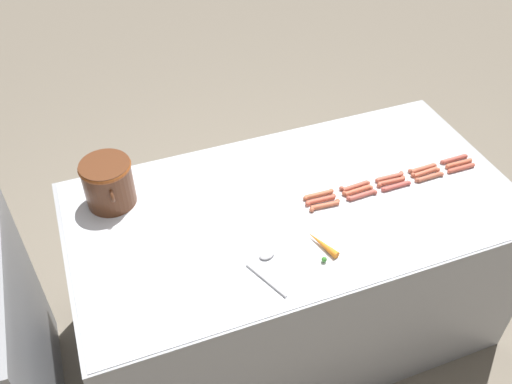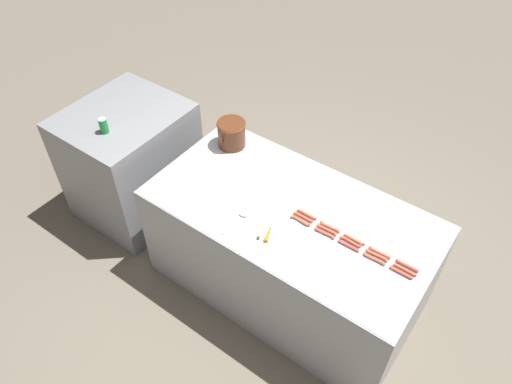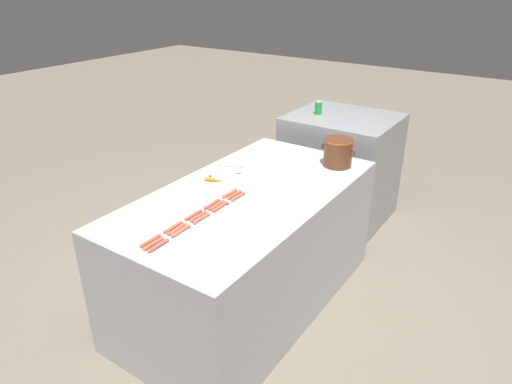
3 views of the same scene
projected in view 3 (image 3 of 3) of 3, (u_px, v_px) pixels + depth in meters
ground_plane at (249, 299)px, 3.52m from camera, size 20.00×20.00×0.00m
griddle_counter at (248, 248)px, 3.32m from camera, size 1.06×2.03×0.92m
back_cabinet at (340, 167)px, 4.54m from camera, size 0.98×0.86×1.05m
hot_dog_0 at (150, 241)px, 2.52m from camera, size 0.02×0.15×0.02m
hot_dog_1 at (173, 227)px, 2.66m from camera, size 0.03×0.15×0.02m
hot_dog_2 at (194, 215)px, 2.80m from camera, size 0.02×0.15×0.02m
hot_dog_3 at (212, 204)px, 2.93m from camera, size 0.03×0.15×0.02m
hot_dog_4 at (230, 193)px, 3.07m from camera, size 0.03×0.15×0.02m
hot_dog_5 at (153, 243)px, 2.50m from camera, size 0.03×0.15×0.02m
hot_dog_6 at (177, 229)px, 2.64m from camera, size 0.03×0.15×0.02m
hot_dog_7 at (199, 216)px, 2.78m from camera, size 0.03×0.15×0.02m
hot_dog_8 at (217, 205)px, 2.91m from camera, size 0.03×0.15×0.02m
hot_dog_9 at (235, 195)px, 3.05m from camera, size 0.03×0.15×0.02m
hot_dog_10 at (158, 245)px, 2.48m from camera, size 0.03×0.15×0.02m
hot_dog_11 at (181, 231)px, 2.62m from camera, size 0.03×0.15×0.02m
hot_dog_12 at (202, 218)px, 2.76m from camera, size 0.03×0.15×0.02m
hot_dog_13 at (221, 207)px, 2.89m from camera, size 0.03×0.15×0.02m
hot_dog_14 at (238, 196)px, 3.03m from camera, size 0.03×0.15×0.02m
bean_pot at (338, 151)px, 3.49m from camera, size 0.28×0.23×0.22m
serving_spoon at (236, 170)px, 3.45m from camera, size 0.26×0.14×0.02m
carrot at (216, 180)px, 3.26m from camera, size 0.18×0.09×0.03m
soda_can at (318, 108)px, 4.34m from camera, size 0.07×0.07×0.12m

